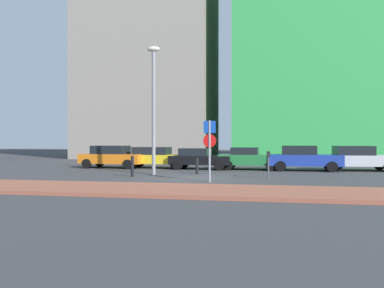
{
  "coord_description": "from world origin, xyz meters",
  "views": [
    {
      "loc": [
        3.78,
        -19.31,
        1.89
      ],
      "look_at": [
        -0.48,
        3.3,
        1.68
      ],
      "focal_mm": 36.47,
      "sensor_mm": 36.0,
      "label": 1
    }
  ],
  "objects_px": {
    "parked_car_orange": "(112,156)",
    "parked_car_green": "(249,158)",
    "parked_car_black": "(199,158)",
    "street_lamp": "(154,99)",
    "parked_car_yellow": "(155,157)",
    "parking_sign_post": "(210,143)",
    "traffic_bollard_mid": "(197,166)",
    "parking_meter": "(268,161)",
    "parked_car_silver": "(357,158)",
    "parked_car_blue": "(304,158)",
    "traffic_bollard_near": "(132,166)"
  },
  "relations": [
    {
      "from": "parked_car_orange",
      "to": "parked_car_green",
      "type": "distance_m",
      "value": 9.34
    },
    {
      "from": "parked_car_black",
      "to": "street_lamp",
      "type": "xyz_separation_m",
      "value": [
        -1.79,
        -4.56,
        3.44
      ]
    },
    {
      "from": "parked_car_yellow",
      "to": "parking_sign_post",
      "type": "height_order",
      "value": "parking_sign_post"
    },
    {
      "from": "parked_car_green",
      "to": "traffic_bollard_mid",
      "type": "height_order",
      "value": "parked_car_green"
    },
    {
      "from": "parking_meter",
      "to": "traffic_bollard_mid",
      "type": "relative_size",
      "value": 1.51
    },
    {
      "from": "parked_car_green",
      "to": "parked_car_silver",
      "type": "height_order",
      "value": "parked_car_silver"
    },
    {
      "from": "parked_car_blue",
      "to": "traffic_bollard_near",
      "type": "distance_m",
      "value": 10.9
    },
    {
      "from": "parked_car_orange",
      "to": "traffic_bollard_mid",
      "type": "height_order",
      "value": "parked_car_orange"
    },
    {
      "from": "parked_car_blue",
      "to": "parking_sign_post",
      "type": "xyz_separation_m",
      "value": [
        -4.85,
        -7.7,
        0.96
      ]
    },
    {
      "from": "parking_sign_post",
      "to": "traffic_bollard_near",
      "type": "relative_size",
      "value": 2.57
    },
    {
      "from": "parked_car_blue",
      "to": "street_lamp",
      "type": "distance_m",
      "value": 10.12
    },
    {
      "from": "parked_car_black",
      "to": "traffic_bollard_mid",
      "type": "bearing_deg",
      "value": -82.35
    },
    {
      "from": "parked_car_yellow",
      "to": "parked_car_blue",
      "type": "distance_m",
      "value": 9.79
    },
    {
      "from": "parked_car_black",
      "to": "traffic_bollard_near",
      "type": "bearing_deg",
      "value": -113.16
    },
    {
      "from": "parked_car_silver",
      "to": "traffic_bollard_near",
      "type": "distance_m",
      "value": 13.97
    },
    {
      "from": "parking_meter",
      "to": "parked_car_blue",
      "type": "bearing_deg",
      "value": 68.34
    },
    {
      "from": "parked_car_blue",
      "to": "street_lamp",
      "type": "height_order",
      "value": "street_lamp"
    },
    {
      "from": "parked_car_green",
      "to": "parking_meter",
      "type": "relative_size",
      "value": 2.97
    },
    {
      "from": "parked_car_orange",
      "to": "parked_car_black",
      "type": "bearing_deg",
      "value": -0.78
    },
    {
      "from": "parked_car_green",
      "to": "parking_meter",
      "type": "xyz_separation_m",
      "value": [
        1.18,
        -5.81,
        0.13
      ]
    },
    {
      "from": "parked_car_orange",
      "to": "parked_car_blue",
      "type": "relative_size",
      "value": 1.01
    },
    {
      "from": "parked_car_blue",
      "to": "parked_car_black",
      "type": "bearing_deg",
      "value": 179.54
    },
    {
      "from": "parked_car_yellow",
      "to": "parked_car_green",
      "type": "xyz_separation_m",
      "value": [
        6.38,
        -0.29,
        -0.02
      ]
    },
    {
      "from": "parked_car_orange",
      "to": "parked_car_black",
      "type": "relative_size",
      "value": 1.1
    },
    {
      "from": "parked_car_black",
      "to": "traffic_bollard_mid",
      "type": "height_order",
      "value": "parked_car_black"
    },
    {
      "from": "parked_car_blue",
      "to": "traffic_bollard_mid",
      "type": "height_order",
      "value": "parked_car_blue"
    },
    {
      "from": "parked_car_orange",
      "to": "parked_car_green",
      "type": "height_order",
      "value": "parked_car_orange"
    },
    {
      "from": "parked_car_black",
      "to": "parking_sign_post",
      "type": "bearing_deg",
      "value": -77.06
    },
    {
      "from": "parked_car_green",
      "to": "parked_car_silver",
      "type": "distance_m",
      "value": 6.67
    },
    {
      "from": "parking_meter",
      "to": "parked_car_green",
      "type": "bearing_deg",
      "value": 101.51
    },
    {
      "from": "parked_car_orange",
      "to": "traffic_bollard_mid",
      "type": "relative_size",
      "value": 5.02
    },
    {
      "from": "parked_car_yellow",
      "to": "parking_sign_post",
      "type": "bearing_deg",
      "value": -59.16
    },
    {
      "from": "parked_car_black",
      "to": "parked_car_green",
      "type": "distance_m",
      "value": 3.25
    },
    {
      "from": "parking_sign_post",
      "to": "traffic_bollard_mid",
      "type": "bearing_deg",
      "value": 107.51
    },
    {
      "from": "parked_car_silver",
      "to": "street_lamp",
      "type": "height_order",
      "value": "street_lamp"
    },
    {
      "from": "parked_car_green",
      "to": "parked_car_orange",
      "type": "bearing_deg",
      "value": -179.26
    },
    {
      "from": "parked_car_silver",
      "to": "parking_sign_post",
      "type": "bearing_deg",
      "value": -134.81
    },
    {
      "from": "parking_sign_post",
      "to": "parked_car_black",
      "type": "bearing_deg",
      "value": 102.94
    },
    {
      "from": "parking_meter",
      "to": "traffic_bollard_mid",
      "type": "height_order",
      "value": "parking_meter"
    },
    {
      "from": "parked_car_green",
      "to": "parked_car_blue",
      "type": "relative_size",
      "value": 0.91
    },
    {
      "from": "parked_car_orange",
      "to": "parked_car_silver",
      "type": "height_order",
      "value": "parked_car_silver"
    },
    {
      "from": "parked_car_black",
      "to": "parked_car_silver",
      "type": "xyz_separation_m",
      "value": [
        9.9,
        0.42,
        0.08
      ]
    },
    {
      "from": "parked_car_silver",
      "to": "traffic_bollard_near",
      "type": "relative_size",
      "value": 4.22
    },
    {
      "from": "street_lamp",
      "to": "traffic_bollard_near",
      "type": "height_order",
      "value": "street_lamp"
    },
    {
      "from": "parked_car_orange",
      "to": "parked_car_silver",
      "type": "relative_size",
      "value": 0.98
    },
    {
      "from": "parked_car_silver",
      "to": "traffic_bollard_mid",
      "type": "distance_m",
      "value": 10.27
    },
    {
      "from": "parked_car_blue",
      "to": "parking_meter",
      "type": "distance_m",
      "value": 5.98
    },
    {
      "from": "parked_car_blue",
      "to": "traffic_bollard_mid",
      "type": "xyz_separation_m",
      "value": [
        -6.14,
        -3.61,
        -0.35
      ]
    },
    {
      "from": "parked_car_silver",
      "to": "street_lamp",
      "type": "distance_m",
      "value": 13.15
    },
    {
      "from": "parked_car_silver",
      "to": "traffic_bollard_near",
      "type": "xyz_separation_m",
      "value": [
        -12.44,
        -6.36,
        -0.26
      ]
    }
  ]
}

